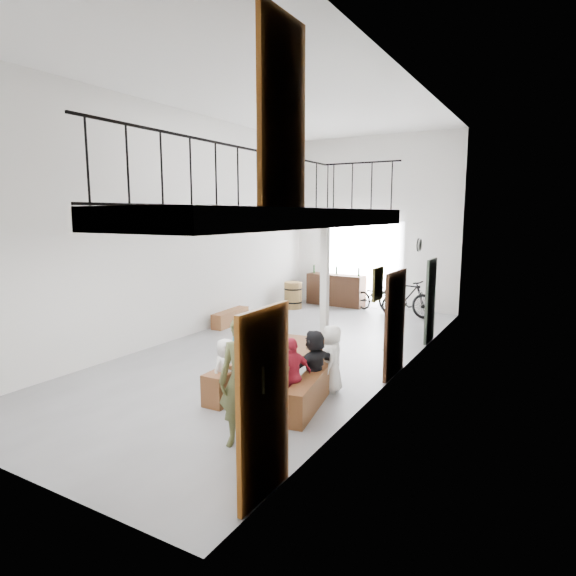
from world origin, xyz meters
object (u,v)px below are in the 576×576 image
Objects in this scene: bench_inner at (249,373)px; oak_barrel at (293,295)px; bicycle_near at (376,298)px; tasting_table at (283,355)px; side_bench at (231,318)px; host_standing at (242,382)px; serving_counter at (336,290)px.

bench_inner is 7.23m from oak_barrel.
bench_inner is 1.30× the size of bicycle_near.
bicycle_near is at bearing 90.89° from tasting_table.
side_bench is 0.83× the size of host_standing.
oak_barrel is at bearing 111.43° from bench_inner.
bench_inner is 2.27m from host_standing.
tasting_table is 0.85m from bench_inner.
tasting_table is 1.26× the size of host_standing.
host_standing is 1.00× the size of bicycle_near.
serving_counter is at bearing 101.69° from bench_inner.
tasting_table is 1.85m from host_standing.
serving_counter is at bearing 71.91° from side_bench.
bicycle_near reaches higher than oak_barrel.
bicycle_near is (-0.95, 7.41, -0.24)m from tasting_table.
side_bench is 0.83× the size of bicycle_near.
side_bench is at bearing -104.90° from serving_counter.
bench_inner is 1.30× the size of host_standing.
oak_barrel reaches higher than tasting_table.
bicycle_near is (2.58, 0.68, 0.03)m from oak_barrel.
side_bench is 1.70× the size of oak_barrel.
host_standing is (3.97, -8.52, 0.45)m from oak_barrel.
serving_counter is 10.17m from host_standing.
tasting_table is at bearing -44.39° from side_bench.
serving_counter is 1.12× the size of host_standing.
side_bench is (-3.89, 3.81, -0.50)m from tasting_table.
serving_counter is (0.98, 1.19, 0.09)m from oak_barrel.
bench_inner is (-0.72, 0.07, -0.44)m from tasting_table.
bench_inner is 1.16× the size of serving_counter.
bench_inner is at bearing 102.56° from host_standing.
side_bench is 2.95m from oak_barrel.
host_standing reaches higher than oak_barrel.
host_standing reaches higher than bench_inner.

